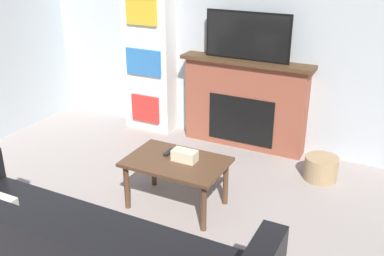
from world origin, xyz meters
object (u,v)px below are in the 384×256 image
at_px(fireplace, 245,103).
at_px(storage_basket, 321,168).
at_px(bookshelf, 149,60).
at_px(coffee_table, 176,167).
at_px(tv, 247,36).

bearing_deg(fireplace, storage_basket, -22.40).
bearing_deg(bookshelf, coffee_table, -51.55).
relative_size(tv, coffee_table, 1.09).
xyz_separation_m(bookshelf, storage_basket, (2.26, -0.39, -0.78)).
xyz_separation_m(tv, bookshelf, (-1.26, -0.00, -0.41)).
distance_m(coffee_table, storage_basket, 1.57).
distance_m(coffee_table, bookshelf, 1.97).
bearing_deg(coffee_table, fireplace, 87.25).
bearing_deg(fireplace, tv, -90.00).
bearing_deg(tv, fireplace, 90.00).
bearing_deg(storage_basket, fireplace, 157.60).
height_order(tv, bookshelf, bookshelf).
bearing_deg(coffee_table, bookshelf, 128.45).
relative_size(tv, bookshelf, 0.54).
xyz_separation_m(fireplace, tv, (-0.00, -0.02, 0.78)).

